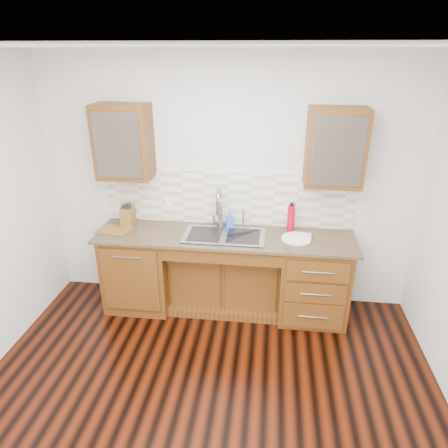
# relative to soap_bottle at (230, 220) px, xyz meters

# --- Properties ---
(ground) EXTENTS (4.00, 3.50, 0.10)m
(ground) POSITION_rel_soap_bottle_xyz_m (-0.04, -1.63, -1.05)
(ground) COLOR #360F03
(ceiling) EXTENTS (4.00, 3.50, 0.10)m
(ceiling) POSITION_rel_soap_bottle_xyz_m (-0.04, -1.63, 1.75)
(ceiling) COLOR white
(ceiling) RESTS_ON wall_back
(wall_back) EXTENTS (4.00, 0.10, 2.70)m
(wall_back) POSITION_rel_soap_bottle_xyz_m (-0.04, 0.17, 0.35)
(wall_back) COLOR silver
(wall_back) RESTS_ON ground
(base_cabinet_left) EXTENTS (0.70, 0.62, 0.88)m
(base_cabinet_left) POSITION_rel_soap_bottle_xyz_m (-0.99, -0.19, -0.56)
(base_cabinet_left) COLOR #593014
(base_cabinet_left) RESTS_ON ground
(base_cabinet_center) EXTENTS (1.20, 0.44, 0.70)m
(base_cabinet_center) POSITION_rel_soap_bottle_xyz_m (-0.04, -0.10, -0.65)
(base_cabinet_center) COLOR #593014
(base_cabinet_center) RESTS_ON ground
(base_cabinet_right) EXTENTS (0.70, 0.62, 0.88)m
(base_cabinet_right) POSITION_rel_soap_bottle_xyz_m (0.91, -0.19, -0.56)
(base_cabinet_right) COLOR #593014
(base_cabinet_right) RESTS_ON ground
(countertop) EXTENTS (2.70, 0.65, 0.03)m
(countertop) POSITION_rel_soap_bottle_xyz_m (-0.04, -0.21, -0.10)
(countertop) COLOR #84705B
(countertop) RESTS_ON base_cabinet_left
(backsplash) EXTENTS (2.70, 0.02, 0.59)m
(backsplash) POSITION_rel_soap_bottle_xyz_m (-0.04, 0.11, 0.21)
(backsplash) COLOR beige
(backsplash) RESTS_ON wall_back
(sink) EXTENTS (0.84, 0.46, 0.19)m
(sink) POSITION_rel_soap_bottle_xyz_m (-0.04, -0.22, -0.17)
(sink) COLOR #9E9EA5
(sink) RESTS_ON countertop
(faucet) EXTENTS (0.04, 0.04, 0.40)m
(faucet) POSITION_rel_soap_bottle_xyz_m (-0.11, 0.01, 0.11)
(faucet) COLOR #999993
(faucet) RESTS_ON countertop
(filter_tap) EXTENTS (0.02, 0.02, 0.24)m
(filter_tap) POSITION_rel_soap_bottle_xyz_m (0.14, 0.02, 0.03)
(filter_tap) COLOR #999993
(filter_tap) RESTS_ON countertop
(upper_cabinet_left) EXTENTS (0.55, 0.34, 0.75)m
(upper_cabinet_left) POSITION_rel_soap_bottle_xyz_m (-1.09, -0.05, 0.83)
(upper_cabinet_left) COLOR #593014
(upper_cabinet_left) RESTS_ON wall_back
(upper_cabinet_right) EXTENTS (0.55, 0.34, 0.75)m
(upper_cabinet_right) POSITION_rel_soap_bottle_xyz_m (1.01, -0.05, 0.83)
(upper_cabinet_right) COLOR #593014
(upper_cabinet_right) RESTS_ON wall_back
(outlet_left) EXTENTS (0.08, 0.01, 0.12)m
(outlet_left) POSITION_rel_soap_bottle_xyz_m (-0.69, 0.09, 0.12)
(outlet_left) COLOR white
(outlet_left) RESTS_ON backsplash
(outlet_right) EXTENTS (0.08, 0.01, 0.12)m
(outlet_right) POSITION_rel_soap_bottle_xyz_m (0.61, 0.09, 0.12)
(outlet_right) COLOR white
(outlet_right) RESTS_ON backsplash
(soap_bottle) EXTENTS (0.10, 0.10, 0.17)m
(soap_bottle) POSITION_rel_soap_bottle_xyz_m (0.00, 0.00, 0.00)
(soap_bottle) COLOR blue
(soap_bottle) RESTS_ON countertop
(water_bottle) EXTENTS (0.09, 0.09, 0.28)m
(water_bottle) POSITION_rel_soap_bottle_xyz_m (0.65, 0.01, 0.05)
(water_bottle) COLOR #BC041D
(water_bottle) RESTS_ON countertop
(plate) EXTENTS (0.40, 0.40, 0.02)m
(plate) POSITION_rel_soap_bottle_xyz_m (0.71, -0.21, -0.08)
(plate) COLOR white
(plate) RESTS_ON countertop
(dish_towel) EXTENTS (0.21, 0.16, 0.03)m
(dish_towel) POSITION_rel_soap_bottle_xyz_m (0.76, -0.19, -0.06)
(dish_towel) COLOR silver
(dish_towel) RESTS_ON plate
(knife_block) EXTENTS (0.12, 0.19, 0.21)m
(knife_block) POSITION_rel_soap_bottle_xyz_m (-1.11, -0.07, 0.02)
(knife_block) COLOR brown
(knife_block) RESTS_ON countertop
(cutting_board) EXTENTS (0.38, 0.29, 0.02)m
(cutting_board) POSITION_rel_soap_bottle_xyz_m (-1.22, -0.23, -0.08)
(cutting_board) COLOR olive
(cutting_board) RESTS_ON countertop
(cup_left_a) EXTENTS (0.15, 0.15, 0.10)m
(cup_left_a) POSITION_rel_soap_bottle_xyz_m (-1.19, -0.05, 0.78)
(cup_left_a) COLOR white
(cup_left_a) RESTS_ON upper_cabinet_left
(cup_left_b) EXTENTS (0.13, 0.13, 0.10)m
(cup_left_b) POSITION_rel_soap_bottle_xyz_m (-1.00, -0.05, 0.78)
(cup_left_b) COLOR white
(cup_left_b) RESTS_ON upper_cabinet_left
(cup_right_a) EXTENTS (0.15, 0.15, 0.09)m
(cup_right_a) POSITION_rel_soap_bottle_xyz_m (0.89, -0.05, 0.77)
(cup_right_a) COLOR white
(cup_right_a) RESTS_ON upper_cabinet_right
(cup_right_b) EXTENTS (0.10, 0.10, 0.09)m
(cup_right_b) POSITION_rel_soap_bottle_xyz_m (1.06, -0.05, 0.77)
(cup_right_b) COLOR white
(cup_right_b) RESTS_ON upper_cabinet_right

